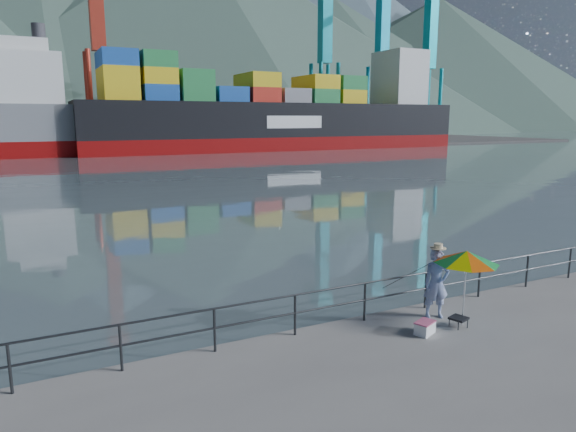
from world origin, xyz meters
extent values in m
cube|color=slate|center=(0.00, 130.00, 0.00)|extent=(500.00, 280.00, 0.00)
cube|color=#514F4C|center=(10.00, 93.00, 0.00)|extent=(200.00, 40.00, 0.40)
cylinder|color=#2D3033|center=(0.00, 1.70, 1.00)|extent=(22.00, 0.05, 0.05)
cylinder|color=#2D3033|center=(0.00, 1.70, 0.55)|extent=(22.00, 0.05, 0.05)
cube|color=#2D3033|center=(0.00, 1.70, 0.50)|extent=(22.00, 0.06, 1.00)
cone|color=#385147|center=(0.00, 205.00, 34.00)|extent=(282.88, 282.88, 68.00)
cone|color=#385147|center=(60.00, 210.00, 40.00)|extent=(332.80, 332.80, 80.00)
cone|color=#385147|center=(130.00, 215.00, 31.00)|extent=(257.92, 257.92, 62.00)
cone|color=#385147|center=(200.00, 220.00, 35.00)|extent=(291.20, 291.20, 70.00)
cube|color=gray|center=(10.00, 92.00, 2.60)|extent=(6.00, 2.40, 5.20)
cube|color=#194CA5|center=(16.50, 92.00, 2.60)|extent=(6.00, 2.40, 5.20)
cube|color=#194CA5|center=(23.00, 92.00, 3.90)|extent=(6.00, 2.40, 7.80)
cube|color=gray|center=(29.50, 92.00, 3.90)|extent=(6.00, 2.40, 7.80)
cube|color=red|center=(36.00, 92.00, 1.30)|extent=(6.00, 2.40, 2.60)
cube|color=orange|center=(42.50, 92.00, 3.90)|extent=(6.00, 2.40, 7.80)
cube|color=yellow|center=(49.00, 92.00, 2.60)|extent=(6.00, 2.40, 5.20)
cube|color=#267F3F|center=(55.50, 92.00, 2.60)|extent=(6.00, 2.40, 5.20)
cube|color=orange|center=(62.00, 92.00, 2.60)|extent=(6.00, 2.40, 5.20)
cube|color=yellow|center=(10.00, 95.00, 2.60)|extent=(6.00, 2.40, 5.20)
cube|color=#267F3F|center=(16.50, 95.00, 1.30)|extent=(6.00, 2.40, 2.60)
cube|color=red|center=(23.00, 95.00, 3.90)|extent=(6.00, 2.40, 7.80)
cube|color=#267F3F|center=(29.50, 95.00, 3.90)|extent=(6.00, 2.40, 7.80)
cube|color=orange|center=(36.00, 95.00, 3.90)|extent=(6.00, 2.40, 7.80)
cube|color=red|center=(42.50, 95.00, 3.90)|extent=(6.00, 2.40, 7.80)
cube|color=#267F3F|center=(49.00, 95.00, 3.90)|extent=(6.00, 2.40, 7.80)
imported|color=#39559B|center=(2.78, 1.07, 0.91)|extent=(0.78, 0.65, 1.83)
cylinder|color=white|center=(3.05, 0.37, 0.88)|extent=(0.04, 0.04, 1.75)
cone|color=#DB5107|center=(3.05, 0.37, 1.75)|extent=(1.80, 1.80, 0.32)
cube|color=black|center=(2.85, 0.31, 0.23)|extent=(0.49, 0.49, 0.05)
cube|color=#2D3033|center=(2.85, 0.31, 0.10)|extent=(0.33, 0.33, 0.20)
cube|color=white|center=(1.82, 0.36, 0.14)|extent=(0.58, 0.49, 0.28)
cylinder|color=black|center=(2.60, 2.00, 0.00)|extent=(0.41, 1.65, 1.19)
cube|color=silver|center=(-6.06, 73.76, 10.50)|extent=(9.00, 7.95, 7.00)
cube|color=maroon|center=(32.67, 72.84, 0.75)|extent=(66.75, 11.12, 2.50)
cube|color=black|center=(32.67, 72.84, 4.80)|extent=(66.75, 11.12, 5.60)
cube|color=silver|center=(58.04, 72.84, 12.60)|extent=(7.00, 8.90, 10.00)
camera|label=1|loc=(-6.29, -8.56, 5.11)|focal=32.00mm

